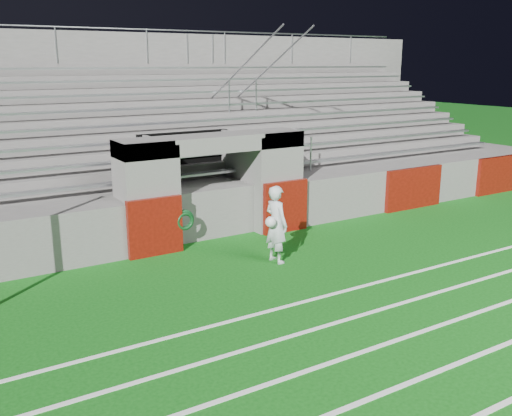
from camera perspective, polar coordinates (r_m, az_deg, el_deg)
ground at (r=11.75m, az=3.80°, el=-7.19°), size 90.00×90.00×0.00m
stadium_structure at (r=18.24m, az=-10.81°, el=5.21°), size 26.00×8.48×5.42m
goalkeeper_with_ball at (r=12.51m, az=2.03°, el=-1.62°), size 0.59×0.67×1.73m
hose_coil at (r=13.44m, az=-7.16°, el=-1.25°), size 0.50×0.14×0.50m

